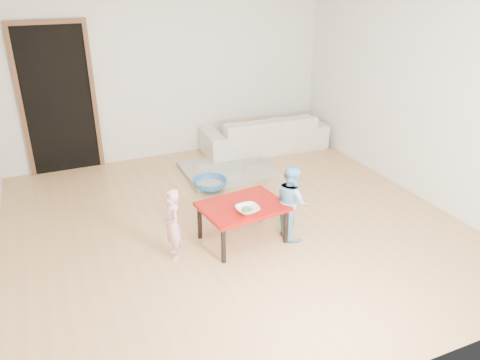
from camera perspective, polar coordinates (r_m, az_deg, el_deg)
floor at (r=5.46m, az=-0.84°, el=-5.41°), size 5.00×5.00×0.01m
back_wall at (r=7.25m, az=-8.74°, el=12.91°), size 5.00×0.02×2.60m
right_wall at (r=6.30m, az=20.89°, el=9.87°), size 0.02×5.00×2.60m
doorway at (r=7.06m, az=-21.29°, el=8.94°), size 1.02×0.08×2.11m
sofa at (r=7.58m, az=2.94°, el=5.75°), size 2.01×0.85×0.58m
cushion at (r=7.31m, az=1.38°, el=6.32°), size 0.52×0.48×0.12m
red_table at (r=5.06m, az=0.31°, el=-5.22°), size 0.93×0.74×0.43m
bowl at (r=4.80m, az=0.94°, el=-3.62°), size 0.24×0.24×0.06m
broccoli at (r=4.80m, az=0.94°, el=-3.63°), size 0.12×0.12×0.06m
child_pink at (r=4.74m, az=-8.23°, el=-5.43°), size 0.19×0.28×0.76m
child_blue at (r=5.09m, az=6.29°, el=-2.61°), size 0.33×0.42×0.83m
basin at (r=6.28m, az=-3.68°, el=-0.55°), size 0.46×0.46×0.14m
blanket at (r=6.82m, az=-1.45°, el=1.23°), size 1.27×1.07×0.06m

